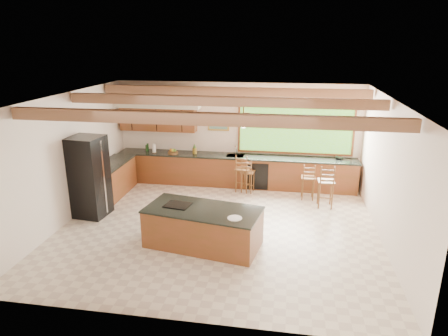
# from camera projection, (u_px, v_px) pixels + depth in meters

# --- Properties ---
(ground) EXTENTS (7.20, 7.20, 0.00)m
(ground) POSITION_uv_depth(u_px,v_px,m) (218.00, 228.00, 9.24)
(ground) COLOR beige
(ground) RESTS_ON ground
(room_shell) EXTENTS (7.27, 6.54, 3.02)m
(room_shell) POSITION_uv_depth(u_px,v_px,m) (215.00, 128.00, 9.20)
(room_shell) COLOR silver
(room_shell) RESTS_ON ground
(counter_run) EXTENTS (7.12, 3.10, 1.23)m
(counter_run) POSITION_uv_depth(u_px,v_px,m) (205.00, 173.00, 11.59)
(counter_run) COLOR brown
(counter_run) RESTS_ON ground
(island) EXTENTS (2.53, 1.51, 0.85)m
(island) POSITION_uv_depth(u_px,v_px,m) (203.00, 227.00, 8.36)
(island) COLOR brown
(island) RESTS_ON ground
(refrigerator) EXTENTS (0.85, 0.83, 1.99)m
(refrigerator) POSITION_uv_depth(u_px,v_px,m) (89.00, 177.00, 9.66)
(refrigerator) COLOR black
(refrigerator) RESTS_ON ground
(bar_stool_a) EXTENTS (0.45, 0.45, 1.11)m
(bar_stool_a) POSITION_uv_depth(u_px,v_px,m) (243.00, 170.00, 11.24)
(bar_stool_a) COLOR brown
(bar_stool_a) RESTS_ON ground
(bar_stool_b) EXTENTS (0.41, 0.41, 0.99)m
(bar_stool_b) POSITION_uv_depth(u_px,v_px,m) (248.00, 173.00, 11.23)
(bar_stool_b) COLOR brown
(bar_stool_b) RESTS_ON ground
(bar_stool_c) EXTENTS (0.37, 0.37, 1.01)m
(bar_stool_c) POSITION_uv_depth(u_px,v_px,m) (308.00, 179.00, 10.72)
(bar_stool_c) COLOR brown
(bar_stool_c) RESTS_ON ground
(bar_stool_d) EXTENTS (0.42, 0.42, 1.15)m
(bar_stool_d) POSITION_uv_depth(u_px,v_px,m) (326.00, 183.00, 10.17)
(bar_stool_d) COLOR brown
(bar_stool_d) RESTS_ON ground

